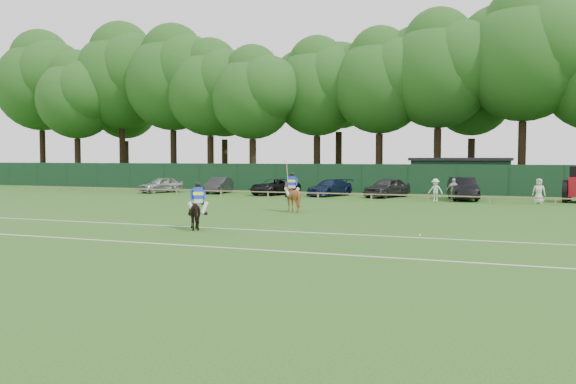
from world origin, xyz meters
The scene contains 20 objects.
ground centered at (0.00, 0.00, 0.00)m, with size 160.00×160.00×0.00m, color #1E4C14.
horse_dark centered at (-1.84, -1.60, 0.71)m, with size 0.77×1.69×1.42m, color black.
horse_chestnut centered at (-1.12, 7.74, 0.84)m, with size 1.36×1.52×1.68m, color brown.
sedan_silver centered at (-18.38, 20.92, 0.68)m, with size 1.61×4.00×1.36m, color #A5A9AB.
sedan_grey centered at (-13.28, 21.96, 0.68)m, with size 1.43×4.11×1.35m, color #29292B.
suv_black centered at (-7.98, 21.72, 0.66)m, with size 2.18×4.73×1.31m, color black.
sedan_navy centered at (-3.31, 21.87, 0.66)m, with size 1.84×4.53×1.32m, color #131F3D.
hatch_grey centered at (1.27, 21.97, 0.75)m, with size 1.78×4.43×1.51m, color #2B2B2D.
estate_black centered at (6.99, 21.00, 0.81)m, with size 1.71×4.92×1.62m, color black.
spectator_left centered at (5.31, 19.14, 0.78)m, with size 1.01×0.58×1.57m, color silver.
spectator_mid centered at (6.49, 19.57, 0.80)m, with size 0.94×0.39×1.60m, color beige.
spectator_right centered at (12.03, 19.18, 0.84)m, with size 0.82×0.53×1.68m, color silver.
rider_dark centered at (-1.83, -1.61, 1.38)m, with size 0.82×0.70×1.41m.
rider_chestnut centered at (-1.12, 7.73, 1.60)m, with size 0.94×0.56×2.05m.
polo_ball centered at (7.40, -0.56, 0.04)m, with size 0.09×0.09×0.09m, color silver.
pitch_lines centered at (0.00, -3.50, 0.01)m, with size 60.00×5.10×0.01m.
pitch_rail centered at (0.00, 18.00, 0.45)m, with size 62.10×0.10×0.50m.
perimeter_fence centered at (0.00, 27.00, 1.25)m, with size 92.08×0.08×2.50m.
utility_shed centered at (6.00, 30.00, 1.54)m, with size 8.40×4.40×3.04m.
tree_row centered at (2.00, 35.00, 0.00)m, with size 96.00×12.00×21.00m, color #26561C, non-canonical shape.
Camera 1 is at (11.20, -24.36, 3.08)m, focal length 38.00 mm.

